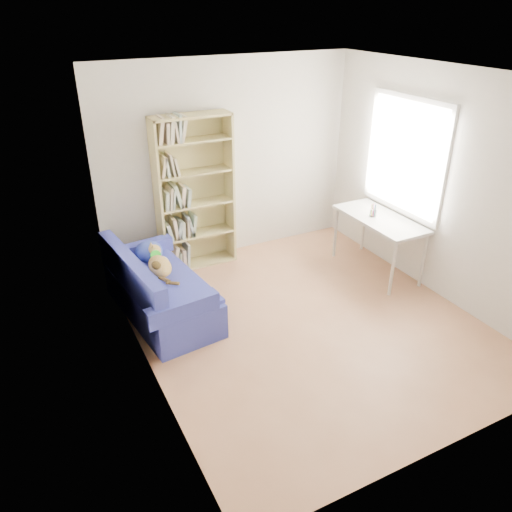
{
  "coord_description": "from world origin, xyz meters",
  "views": [
    {
      "loc": [
        -2.57,
        -3.85,
        3.19
      ],
      "look_at": [
        -0.51,
        0.19,
        0.85
      ],
      "focal_mm": 35.0,
      "sensor_mm": 36.0,
      "label": 1
    }
  ],
  "objects_px": {
    "sofa": "(158,290)",
    "pen_cup": "(373,212)",
    "bookshelf": "(195,200)",
    "desk": "(380,223)"
  },
  "relations": [
    {
      "from": "sofa",
      "to": "bookshelf",
      "type": "bearing_deg",
      "value": 41.74
    },
    {
      "from": "desk",
      "to": "pen_cup",
      "type": "xyz_separation_m",
      "value": [
        -0.05,
        0.08,
        0.13
      ]
    },
    {
      "from": "desk",
      "to": "pen_cup",
      "type": "relative_size",
      "value": 7.79
    },
    {
      "from": "sofa",
      "to": "pen_cup",
      "type": "relative_size",
      "value": 10.47
    },
    {
      "from": "bookshelf",
      "to": "pen_cup",
      "type": "distance_m",
      "value": 2.26
    },
    {
      "from": "sofa",
      "to": "pen_cup",
      "type": "bearing_deg",
      "value": -11.19
    },
    {
      "from": "bookshelf",
      "to": "pen_cup",
      "type": "xyz_separation_m",
      "value": [
        1.94,
        -1.16,
        -0.1
      ]
    },
    {
      "from": "sofa",
      "to": "pen_cup",
      "type": "height_order",
      "value": "pen_cup"
    },
    {
      "from": "sofa",
      "to": "bookshelf",
      "type": "xyz_separation_m",
      "value": [
        0.83,
        0.94,
        0.61
      ]
    },
    {
      "from": "desk",
      "to": "pen_cup",
      "type": "distance_m",
      "value": 0.16
    }
  ]
}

